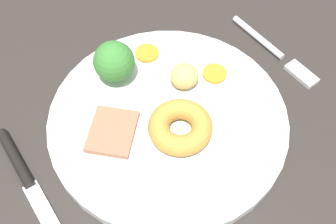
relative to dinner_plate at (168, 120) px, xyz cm
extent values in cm
cube|color=#2B2623|center=(3.01, 2.62, -2.50)|extent=(120.00, 84.00, 3.60)
cylinder|color=white|center=(0.00, 0.00, 0.00)|extent=(28.86, 28.86, 1.40)
cube|color=#9E664C|center=(6.49, -2.27, 1.10)|extent=(8.09, 7.98, 0.80)
torus|color=#C68938|center=(0.32, 2.45, 1.93)|extent=(7.48, 7.48, 2.47)
ellipsoid|color=#D8B260|center=(-4.78, -2.67, 2.15)|extent=(4.18, 4.14, 2.89)
cylinder|color=orange|center=(-8.73, -1.27, 0.93)|extent=(3.13, 3.13, 0.45)
cylinder|color=orange|center=(-4.16, -9.52, 0.92)|extent=(3.16, 3.16, 0.43)
cylinder|color=#8CB766|center=(1.29, -8.84, 1.36)|extent=(1.48, 1.48, 1.32)
sphere|color=#387A33|center=(1.29, -8.84, 3.81)|extent=(5.12, 5.12, 5.12)
cylinder|color=silver|center=(-18.69, -2.94, -0.25)|extent=(1.19, 9.52, 0.90)
cube|color=silver|center=(-18.43, 5.31, -0.40)|extent=(2.14, 4.56, 0.60)
cylinder|color=black|center=(16.85, -7.07, -0.10)|extent=(1.95, 8.57, 1.20)
cube|color=silver|center=(17.65, 1.89, -0.50)|extent=(2.62, 10.61, 0.40)
camera|label=1|loc=(18.15, 22.23, 43.48)|focal=45.99mm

